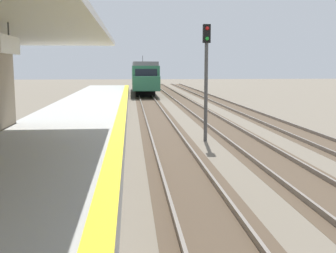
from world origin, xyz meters
TOP-DOWN VIEW (x-y plane):
  - station_platform at (-2.50, 16.00)m, footprint 5.00×80.00m
  - track_pair_nearest_platform at (1.90, 20.00)m, footprint 2.34×120.00m
  - track_pair_middle at (5.30, 20.00)m, footprint 2.34×120.00m
  - track_pair_far_side at (8.70, 20.00)m, footprint 2.34×120.00m
  - approaching_train at (1.90, 53.85)m, footprint 2.93×19.60m
  - rail_signal_post at (3.60, 19.11)m, footprint 0.32×0.34m

SIDE VIEW (x-z plane):
  - track_pair_nearest_platform at x=1.90m, z-range -0.03..0.13m
  - track_pair_middle at x=5.30m, z-range -0.03..0.13m
  - track_pair_far_side at x=8.70m, z-range -0.03..0.13m
  - station_platform at x=-2.50m, z-range 0.00..0.90m
  - approaching_train at x=1.90m, z-range -0.20..4.56m
  - rail_signal_post at x=3.60m, z-range 0.59..5.79m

